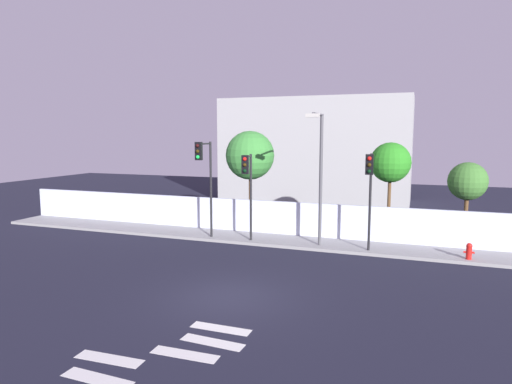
{
  "coord_description": "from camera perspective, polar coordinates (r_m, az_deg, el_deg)",
  "views": [
    {
      "loc": [
        5.91,
        -13.5,
        5.53
      ],
      "look_at": [
        -1.38,
        6.5,
        2.81
      ],
      "focal_mm": 31.16,
      "sensor_mm": 36.0,
      "label": 1
    }
  ],
  "objects": [
    {
      "name": "roadside_tree_midright",
      "position": [
        24.77,
        25.53,
        1.19
      ],
      "size": [
        1.92,
        1.92,
        4.21
      ],
      "color": "brown",
      "rests_on": "ground"
    },
    {
      "name": "traffic_light_right",
      "position": [
        22.82,
        -6.61,
        2.96
      ],
      "size": [
        0.34,
        1.62,
        5.06
      ],
      "color": "black",
      "rests_on": "sidewalk"
    },
    {
      "name": "low_building_distant",
      "position": [
        37.9,
        7.64,
        5.33
      ],
      "size": [
        15.4,
        6.0,
        8.58
      ],
      "primitive_type": "cube",
      "color": "#A7A7A7",
      "rests_on": "ground"
    },
    {
      "name": "crosswalk_marking",
      "position": [
        12.37,
        -11.17,
        -19.42
      ],
      "size": [
        3.84,
        3.87,
        0.01
      ],
      "color": "silver",
      "rests_on": "ground"
    },
    {
      "name": "ground_plane",
      "position": [
        15.74,
        -3.47,
        -13.31
      ],
      "size": [
        80.0,
        80.0,
        0.0
      ],
      "primitive_type": "plane",
      "color": "black"
    },
    {
      "name": "traffic_light_center",
      "position": [
        21.87,
        -1.06,
        1.72
      ],
      "size": [
        0.46,
        1.59,
        4.45
      ],
      "color": "black",
      "rests_on": "sidewalk"
    },
    {
      "name": "perimeter_wall",
      "position": [
        24.16,
        5.53,
        -3.45
      ],
      "size": [
        36.0,
        0.18,
        1.8
      ],
      "primitive_type": "cube",
      "color": "silver",
      "rests_on": "sidewalk"
    },
    {
      "name": "fire_hydrant",
      "position": [
        21.66,
        25.68,
        -6.79
      ],
      "size": [
        0.44,
        0.26,
        0.72
      ],
      "color": "red",
      "rests_on": "sidewalk"
    },
    {
      "name": "roadside_tree_leftmost",
      "position": [
        26.28,
        -0.79,
        4.71
      ],
      "size": [
        2.88,
        2.88,
        5.8
      ],
      "color": "brown",
      "rests_on": "ground"
    },
    {
      "name": "street_lamp_curbside",
      "position": [
        21.46,
        8.17,
        3.07
      ],
      "size": [
        0.6,
        2.14,
        6.4
      ],
      "color": "#4C4C51",
      "rests_on": "sidewalk"
    },
    {
      "name": "roadside_tree_midleft",
      "position": [
        24.62,
        16.87,
        3.59
      ],
      "size": [
        2.13,
        2.13,
        5.18
      ],
      "color": "brown",
      "rests_on": "ground"
    },
    {
      "name": "sidewalk",
      "position": [
        23.14,
        4.69,
        -6.39
      ],
      "size": [
        36.0,
        2.4,
        0.15
      ],
      "primitive_type": "cube",
      "color": "gray",
      "rests_on": "ground"
    },
    {
      "name": "traffic_light_left",
      "position": [
        20.67,
        14.39,
        1.35
      ],
      "size": [
        0.34,
        1.31,
        4.56
      ],
      "color": "black",
      "rests_on": "sidewalk"
    }
  ]
}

